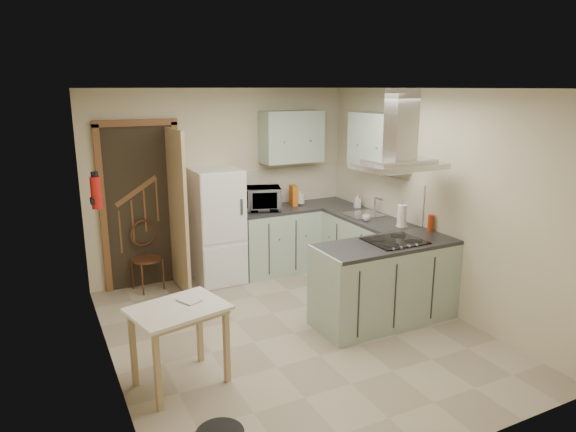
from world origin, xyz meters
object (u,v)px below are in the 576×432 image
peninsula (386,282)px  fridge (217,226)px  microwave (259,199)px  extractor_hood (399,166)px  bentwood_chair (147,259)px  drop_leaf_table (180,346)px

peninsula → fridge: bearing=121.7°
microwave → extractor_hood: bearing=-51.1°
extractor_hood → bentwood_chair: bearing=136.9°
drop_leaf_table → bentwood_chair: bentwood_chair is taller
drop_leaf_table → bentwood_chair: 2.32m
fridge → bentwood_chair: bearing=173.3°
bentwood_chair → microwave: bearing=-18.4°
drop_leaf_table → bentwood_chair: bearing=71.7°
peninsula → bentwood_chair: size_ratio=1.94×
extractor_hood → drop_leaf_table: (-2.44, -0.22, -1.36)m
fridge → bentwood_chair: 0.98m
peninsula → drop_leaf_table: 2.35m
extractor_hood → microwave: (-0.72, 1.99, -0.66)m
drop_leaf_table → microwave: microwave is taller
extractor_hood → microwave: 2.22m
extractor_hood → microwave: size_ratio=1.60×
fridge → microwave: 0.68m
fridge → extractor_hood: extractor_hood is taller
microwave → bentwood_chair: bearing=-164.9°
bentwood_chair → microwave: (1.51, -0.10, 0.66)m
peninsula → microwave: size_ratio=2.76×
bentwood_chair → microwave: microwave is taller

